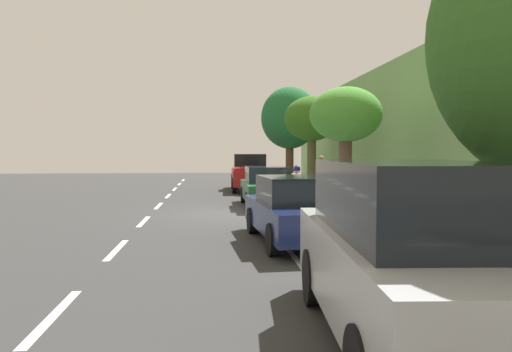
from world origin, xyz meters
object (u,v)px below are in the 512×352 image
object	(u,v)px
parked_sedan_dark_blue_second	(296,210)
bicycle_at_curb	(289,202)
parked_sedan_green_mid	(267,187)
pedestrian_on_phone	(321,173)
street_tree_far_end	(312,120)
parked_suv_silver_nearest	(414,252)
parked_pickup_red_far	(250,174)
street_tree_corner	(290,118)
street_tree_mid_block	(346,117)
cyclist_with_backpack	(298,185)

from	to	relation	value
parked_sedan_dark_blue_second	bicycle_at_curb	world-z (taller)	parked_sedan_dark_blue_second
parked_sedan_green_mid	pedestrian_on_phone	bearing A→B (deg)	43.45
bicycle_at_curb	street_tree_far_end	distance (m)	5.20
parked_sedan_green_mid	parked_suv_silver_nearest	bearing A→B (deg)	-89.90
parked_sedan_dark_blue_second	parked_pickup_red_far	world-z (taller)	parked_pickup_red_far
parked_pickup_red_far	pedestrian_on_phone	distance (m)	5.83
bicycle_at_curb	street_tree_corner	xyz separation A→B (m)	(1.61, 9.71, 3.50)
parked_sedan_green_mid	street_tree_far_end	size ratio (longest dim) A/B	1.03
parked_sedan_dark_blue_second	bicycle_at_curb	xyz separation A→B (m)	(0.69, 5.42, -0.38)
street_tree_mid_block	street_tree_corner	world-z (taller)	street_tree_corner
parked_sedan_green_mid	cyclist_with_backpack	world-z (taller)	cyclist_with_backpack
parked_sedan_green_mid	parked_pickup_red_far	world-z (taller)	parked_pickup_red_far
parked_suv_silver_nearest	street_tree_far_end	xyz separation A→B (m)	(2.10, 15.39, 2.39)
parked_sedan_green_mid	street_tree_mid_block	bearing A→B (deg)	-57.08
cyclist_with_backpack	street_tree_mid_block	size ratio (longest dim) A/B	0.41
cyclist_with_backpack	street_tree_mid_block	world-z (taller)	street_tree_mid_block
parked_suv_silver_nearest	street_tree_far_end	size ratio (longest dim) A/B	1.13
parked_sedan_green_mid	cyclist_with_backpack	size ratio (longest dim) A/B	2.69
parked_sedan_dark_blue_second	pedestrian_on_phone	xyz separation A→B (m)	(2.85, 9.93, 0.41)
parked_suv_silver_nearest	parked_pickup_red_far	xyz separation A→B (m)	(-0.03, 21.17, -0.13)
street_tree_far_end	street_tree_corner	bearing A→B (deg)	90.00
parked_pickup_red_far	street_tree_far_end	world-z (taller)	street_tree_far_end
parked_pickup_red_far	cyclist_with_backpack	distance (m)	10.16
parked_suv_silver_nearest	street_tree_mid_block	distance (m)	10.63
cyclist_with_backpack	street_tree_mid_block	xyz separation A→B (m)	(1.38, -0.85, 2.20)
street_tree_mid_block	street_tree_far_end	distance (m)	5.21
parked_sedan_dark_blue_second	pedestrian_on_phone	distance (m)	10.34
street_tree_mid_block	street_tree_corner	bearing A→B (deg)	90.00
parked_sedan_dark_blue_second	street_tree_mid_block	distance (m)	5.31
street_tree_mid_block	parked_sedan_green_mid	bearing A→B (deg)	122.92
cyclist_with_backpack	street_tree_far_end	world-z (taller)	street_tree_far_end
parked_pickup_red_far	parked_sedan_dark_blue_second	bearing A→B (deg)	-90.64
parked_suv_silver_nearest	street_tree_mid_block	size ratio (longest dim) A/B	1.21
bicycle_at_curb	street_tree_corner	size ratio (longest dim) A/B	0.32
parked_sedan_dark_blue_second	pedestrian_on_phone	world-z (taller)	pedestrian_on_phone
pedestrian_on_phone	street_tree_corner	bearing A→B (deg)	96.05
parked_sedan_green_mid	pedestrian_on_phone	distance (m)	3.71
parked_sedan_green_mid	street_tree_mid_block	world-z (taller)	street_tree_mid_block
parked_pickup_red_far	pedestrian_on_phone	bearing A→B (deg)	-62.54
bicycle_at_curb	cyclist_with_backpack	xyz separation A→B (m)	(0.23, -0.45, 0.62)
parked_suv_silver_nearest	parked_sedan_dark_blue_second	distance (m)	6.08
parked_sedan_dark_blue_second	cyclist_with_backpack	world-z (taller)	cyclist_with_backpack
parked_suv_silver_nearest	parked_pickup_red_far	world-z (taller)	parked_suv_silver_nearest
cyclist_with_backpack	street_tree_far_end	xyz separation A→B (m)	(1.38, 4.35, 2.42)
street_tree_mid_block	parked_pickup_red_far	bearing A→B (deg)	101.01
parked_suv_silver_nearest	parked_sedan_green_mid	world-z (taller)	parked_suv_silver_nearest
street_tree_far_end	street_tree_corner	distance (m)	5.82
cyclist_with_backpack	parked_sedan_dark_blue_second	bearing A→B (deg)	-100.49
street_tree_mid_block	pedestrian_on_phone	world-z (taller)	street_tree_mid_block
parked_pickup_red_far	street_tree_corner	size ratio (longest dim) A/B	0.99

